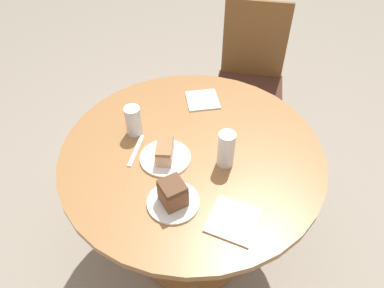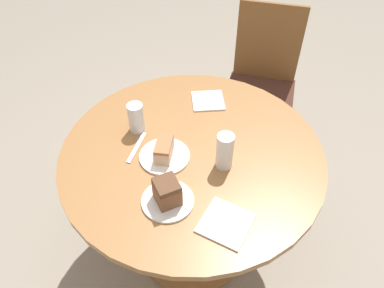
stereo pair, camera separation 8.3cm
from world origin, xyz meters
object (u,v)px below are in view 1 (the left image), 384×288
object	(u,v)px
chair	(250,80)
glass_lemonade	(134,122)
plate_near	(165,158)
cake_slice_near	(165,151)
glass_water	(226,151)
plate_far	(173,202)
cake_slice_far	(173,193)

from	to	relation	value
chair	glass_lemonade	world-z (taller)	chair
plate_near	glass_lemonade	size ratio (longest dim) A/B	1.52
plate_near	cake_slice_near	xyz separation A→B (m)	(0.00, 0.00, 0.04)
glass_water	plate_far	bearing A→B (deg)	-122.28
chair	plate_near	distance (m)	1.07
cake_slice_far	plate_far	bearing A→B (deg)	0.00
chair	glass_water	xyz separation A→B (m)	(-0.01, -0.97, 0.34)
glass_lemonade	glass_water	distance (m)	0.41
cake_slice_far	glass_water	bearing A→B (deg)	57.72
cake_slice_far	glass_lemonade	xyz separation A→B (m)	(-0.26, 0.32, -0.00)
plate_far	glass_lemonade	distance (m)	0.41
chair	glass_water	bearing A→B (deg)	-94.09
chair	cake_slice_far	size ratio (longest dim) A/B	7.80
cake_slice_near	cake_slice_far	size ratio (longest dim) A/B	1.02
plate_near	glass_lemonade	xyz separation A→B (m)	(-0.17, 0.12, 0.05)
cake_slice_near	glass_lemonade	bearing A→B (deg)	145.26
plate_near	cake_slice_near	bearing A→B (deg)	0.00
cake_slice_near	glass_lemonade	distance (m)	0.21
plate_near	plate_far	distance (m)	0.22
glass_lemonade	plate_near	bearing A→B (deg)	-34.74
cake_slice_far	glass_water	distance (m)	0.28
glass_lemonade	chair	bearing A→B (deg)	64.75
plate_near	chair	bearing A→B (deg)	76.11
plate_far	glass_water	bearing A→B (deg)	57.72
glass_water	chair	bearing A→B (deg)	89.38
plate_near	cake_slice_far	world-z (taller)	cake_slice_far
chair	plate_near	xyz separation A→B (m)	(-0.25, -1.00, 0.28)
plate_near	cake_slice_near	distance (m)	0.04
cake_slice_near	glass_water	world-z (taller)	glass_water
cake_slice_near	glass_lemonade	xyz separation A→B (m)	(-0.17, 0.12, 0.01)
plate_near	glass_water	bearing A→B (deg)	7.54
chair	glass_water	size ratio (longest dim) A/B	5.98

